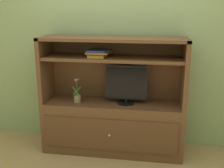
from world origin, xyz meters
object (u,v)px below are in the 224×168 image
(magazine_stack, at_px, (98,53))
(potted_plant, at_px, (77,97))
(media_console, at_px, (113,115))
(tv_monitor, at_px, (126,84))

(magazine_stack, bearing_deg, potted_plant, -168.81)
(media_console, relative_size, magazine_stack, 4.92)
(media_console, bearing_deg, magazine_stack, -178.41)
(potted_plant, bearing_deg, media_console, 7.40)
(media_console, distance_m, potted_plant, 0.50)
(tv_monitor, bearing_deg, magazine_stack, 178.81)
(tv_monitor, xyz_separation_m, potted_plant, (-0.60, -0.04, -0.18))
(tv_monitor, relative_size, magazine_stack, 1.43)
(media_console, distance_m, magazine_stack, 0.80)
(media_console, xyz_separation_m, potted_plant, (-0.44, -0.06, 0.23))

